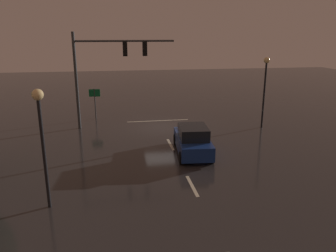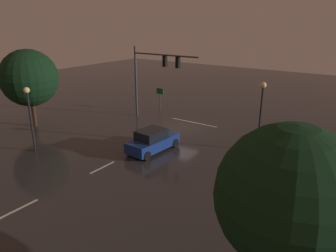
% 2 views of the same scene
% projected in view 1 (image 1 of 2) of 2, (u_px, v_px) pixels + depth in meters
% --- Properties ---
extents(ground_plane, '(80.00, 80.00, 0.00)m').
position_uv_depth(ground_plane, '(161.00, 127.00, 24.84)').
color(ground_plane, '#2D2B2B').
extents(traffic_signal_assembly, '(7.26, 0.47, 7.00)m').
position_uv_depth(traffic_signal_assembly, '(107.00, 62.00, 23.67)').
color(traffic_signal_assembly, '#383A3D').
rests_on(traffic_signal_assembly, ground_plane).
extents(lane_dash_far, '(0.16, 2.20, 0.01)m').
position_uv_depth(lane_dash_far, '(170.00, 144.00, 21.04)').
color(lane_dash_far, beige).
rests_on(lane_dash_far, ground_plane).
extents(lane_dash_mid, '(0.16, 2.20, 0.01)m').
position_uv_depth(lane_dash_mid, '(192.00, 186.00, 15.34)').
color(lane_dash_mid, beige).
rests_on(lane_dash_mid, ground_plane).
extents(stop_bar, '(5.00, 0.16, 0.01)m').
position_uv_depth(stop_bar, '(158.00, 121.00, 26.73)').
color(stop_bar, beige).
rests_on(stop_bar, ground_plane).
extents(car_approaching, '(2.21, 4.48, 1.70)m').
position_uv_depth(car_approaching, '(193.00, 141.00, 19.29)').
color(car_approaching, navy).
rests_on(car_approaching, ground_plane).
extents(street_lamp_left_kerb, '(0.44, 0.44, 5.24)m').
position_uv_depth(street_lamp_left_kerb, '(265.00, 79.00, 23.87)').
color(street_lamp_left_kerb, black).
rests_on(street_lamp_left_kerb, ground_plane).
extents(street_lamp_right_kerb, '(0.44, 0.44, 4.90)m').
position_uv_depth(street_lamp_right_kerb, '(41.00, 126.00, 12.55)').
color(street_lamp_right_kerb, black).
rests_on(street_lamp_right_kerb, ground_plane).
extents(route_sign, '(0.90, 0.11, 2.55)m').
position_uv_depth(route_sign, '(95.00, 97.00, 26.77)').
color(route_sign, '#383A3D').
rests_on(route_sign, ground_plane).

